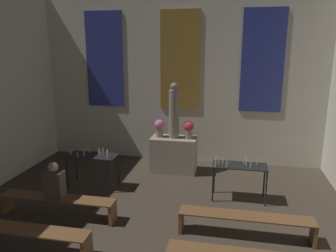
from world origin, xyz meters
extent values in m
cube|color=beige|center=(0.00, 9.14, 2.43)|extent=(8.17, 0.12, 4.86)
cube|color=navy|center=(-2.22, 9.06, 2.92)|extent=(1.11, 0.03, 2.72)
cube|color=olive|center=(0.00, 9.06, 2.92)|extent=(1.11, 0.03, 2.72)
cube|color=navy|center=(2.22, 9.06, 2.92)|extent=(1.11, 0.03, 2.72)
cube|color=gray|center=(0.00, 8.16, 0.47)|extent=(1.21, 0.64, 0.94)
cylinder|color=gray|center=(0.00, 8.16, 1.57)|extent=(0.27, 0.27, 1.27)
sphere|color=gray|center=(0.00, 8.16, 2.30)|extent=(0.19, 0.19, 0.19)
cylinder|color=#937A5B|center=(-0.39, 8.16, 1.06)|extent=(0.20, 0.20, 0.24)
sphere|color=#C66B9E|center=(-0.39, 8.16, 1.27)|extent=(0.27, 0.27, 0.27)
cylinder|color=#937A5B|center=(0.39, 8.16, 1.06)|extent=(0.20, 0.20, 0.24)
sphere|color=#DB3342|center=(0.39, 8.16, 1.27)|extent=(0.27, 0.27, 0.27)
cube|color=black|center=(-1.71, 6.76, 0.79)|extent=(1.17, 0.51, 0.02)
cylinder|color=black|center=(-2.26, 6.53, 0.39)|extent=(0.04, 0.04, 0.78)
cylinder|color=black|center=(-1.15, 6.53, 0.39)|extent=(0.04, 0.04, 0.78)
cylinder|color=black|center=(-2.26, 6.99, 0.39)|extent=(0.04, 0.04, 0.78)
cylinder|color=black|center=(-1.15, 6.99, 0.39)|extent=(0.04, 0.04, 0.78)
cylinder|color=silver|center=(-1.28, 6.66, 0.88)|extent=(0.02, 0.02, 0.17)
sphere|color=#F9CC4C|center=(-1.28, 6.66, 0.98)|extent=(0.02, 0.02, 0.02)
cylinder|color=silver|center=(-1.26, 6.59, 0.86)|extent=(0.02, 0.02, 0.12)
sphere|color=#F9CC4C|center=(-1.26, 6.59, 0.93)|extent=(0.02, 0.02, 0.02)
cylinder|color=silver|center=(-1.97, 6.54, 0.85)|extent=(0.02, 0.02, 0.11)
sphere|color=#F9CC4C|center=(-1.97, 6.54, 0.92)|extent=(0.02, 0.02, 0.02)
cylinder|color=silver|center=(-2.21, 6.67, 0.87)|extent=(0.02, 0.02, 0.14)
sphere|color=#F9CC4C|center=(-2.21, 6.67, 0.96)|extent=(0.02, 0.02, 0.02)
cylinder|color=silver|center=(-1.87, 6.67, 0.88)|extent=(0.02, 0.02, 0.17)
sphere|color=#F9CC4C|center=(-1.87, 6.67, 0.98)|extent=(0.02, 0.02, 0.02)
cylinder|color=silver|center=(-1.89, 6.94, 0.87)|extent=(0.02, 0.02, 0.15)
sphere|color=#F9CC4C|center=(-1.89, 6.94, 0.96)|extent=(0.02, 0.02, 0.02)
cylinder|color=silver|center=(-1.32, 6.73, 0.86)|extent=(0.02, 0.02, 0.13)
sphere|color=#F9CC4C|center=(-1.32, 6.73, 0.94)|extent=(0.02, 0.02, 0.02)
cylinder|color=silver|center=(-1.52, 6.80, 0.86)|extent=(0.02, 0.02, 0.11)
sphere|color=#F9CC4C|center=(-1.52, 6.80, 0.92)|extent=(0.02, 0.02, 0.02)
cylinder|color=silver|center=(-1.59, 6.87, 0.87)|extent=(0.02, 0.02, 0.13)
sphere|color=#F9CC4C|center=(-1.59, 6.87, 0.94)|extent=(0.02, 0.02, 0.02)
cylinder|color=silver|center=(-1.82, 6.91, 0.85)|extent=(0.02, 0.02, 0.10)
sphere|color=#F9CC4C|center=(-1.82, 6.91, 0.92)|extent=(0.02, 0.02, 0.02)
cylinder|color=silver|center=(-1.46, 6.82, 0.87)|extent=(0.02, 0.02, 0.15)
sphere|color=#F9CC4C|center=(-1.46, 6.82, 0.96)|extent=(0.02, 0.02, 0.02)
cube|color=black|center=(1.71, 6.76, 0.79)|extent=(1.17, 0.51, 0.02)
cylinder|color=black|center=(1.15, 6.53, 0.39)|extent=(0.04, 0.04, 0.78)
cylinder|color=black|center=(2.26, 6.53, 0.39)|extent=(0.04, 0.04, 0.78)
cylinder|color=black|center=(1.15, 6.99, 0.39)|extent=(0.04, 0.04, 0.78)
cylinder|color=black|center=(2.26, 6.99, 0.39)|extent=(0.04, 0.04, 0.78)
cylinder|color=silver|center=(1.25, 6.75, 0.86)|extent=(0.02, 0.02, 0.12)
sphere|color=#F9CC4C|center=(1.25, 6.75, 0.93)|extent=(0.02, 0.02, 0.02)
cylinder|color=silver|center=(1.19, 6.54, 0.87)|extent=(0.02, 0.02, 0.15)
sphere|color=#F9CC4C|center=(1.19, 6.54, 0.96)|extent=(0.02, 0.02, 0.02)
cylinder|color=silver|center=(1.80, 6.86, 0.85)|extent=(0.02, 0.02, 0.09)
sphere|color=#F9CC4C|center=(1.80, 6.86, 0.91)|extent=(0.02, 0.02, 0.02)
cylinder|color=silver|center=(1.34, 6.76, 0.87)|extent=(0.02, 0.02, 0.13)
sphere|color=#F9CC4C|center=(1.34, 6.76, 0.95)|extent=(0.02, 0.02, 0.02)
cylinder|color=silver|center=(1.92, 6.62, 0.87)|extent=(0.02, 0.02, 0.13)
sphere|color=#F9CC4C|center=(1.92, 6.62, 0.95)|extent=(0.02, 0.02, 0.02)
cylinder|color=silver|center=(1.85, 6.84, 0.85)|extent=(0.02, 0.02, 0.10)
sphere|color=#F9CC4C|center=(1.85, 6.84, 0.91)|extent=(0.02, 0.02, 0.02)
cylinder|color=silver|center=(1.84, 6.75, 0.85)|extent=(0.02, 0.02, 0.10)
sphere|color=#F9CC4C|center=(1.84, 6.75, 0.91)|extent=(0.02, 0.02, 0.02)
cylinder|color=silver|center=(1.82, 6.86, 0.88)|extent=(0.02, 0.02, 0.16)
sphere|color=#F9CC4C|center=(1.82, 6.86, 0.98)|extent=(0.02, 0.02, 0.02)
cylinder|color=silver|center=(1.43, 6.59, 0.85)|extent=(0.02, 0.02, 0.11)
sphere|color=#F9CC4C|center=(1.43, 6.59, 0.92)|extent=(0.02, 0.02, 0.02)
cylinder|color=silver|center=(2.07, 6.85, 0.85)|extent=(0.02, 0.02, 0.10)
sphere|color=#F9CC4C|center=(2.07, 6.85, 0.92)|extent=(0.02, 0.02, 0.02)
cylinder|color=silver|center=(1.20, 6.74, 0.87)|extent=(0.02, 0.02, 0.15)
sphere|color=#F9CC4C|center=(1.20, 6.74, 0.96)|extent=(0.02, 0.02, 0.02)
cube|color=brown|center=(-1.81, 4.12, 0.41)|extent=(2.34, 0.36, 0.03)
cube|color=brown|center=(-0.66, 4.12, 0.20)|extent=(0.06, 0.32, 0.40)
cube|color=brown|center=(-1.81, 5.27, 0.41)|extent=(2.34, 0.36, 0.03)
cube|color=brown|center=(-2.95, 5.27, 0.20)|extent=(0.06, 0.32, 0.40)
cube|color=brown|center=(-0.66, 5.27, 0.20)|extent=(0.06, 0.32, 0.40)
cube|color=brown|center=(1.81, 5.27, 0.41)|extent=(2.34, 0.36, 0.03)
cube|color=brown|center=(0.66, 5.27, 0.20)|extent=(0.06, 0.32, 0.40)
cube|color=brown|center=(2.95, 5.27, 0.20)|extent=(0.06, 0.32, 0.40)
cube|color=#4C4238|center=(-1.84, 5.27, 0.69)|extent=(0.36, 0.24, 0.53)
sphere|color=tan|center=(-1.84, 5.27, 1.05)|extent=(0.19, 0.19, 0.19)
camera|label=1|loc=(1.49, -0.09, 3.32)|focal=35.00mm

